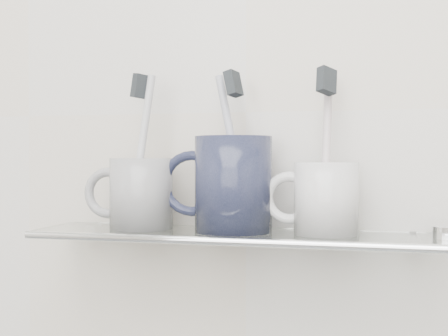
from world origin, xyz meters
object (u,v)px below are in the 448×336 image
(mug_center, at_px, (233,184))
(mug_right, at_px, (326,198))
(mug_left, at_px, (141,194))
(shelf_glass, at_px, (235,235))

(mug_center, xyz_separation_m, mug_right, (0.11, 0.00, -0.02))
(mug_left, relative_size, mug_right, 1.06)
(shelf_glass, xyz_separation_m, mug_center, (-0.00, 0.00, 0.06))
(shelf_glass, xyz_separation_m, mug_left, (-0.12, 0.00, 0.05))
(shelf_glass, distance_m, mug_left, 0.13)
(mug_left, bearing_deg, mug_center, -5.01)
(shelf_glass, height_order, mug_left, mug_left)
(mug_left, bearing_deg, mug_right, -5.01)
(shelf_glass, distance_m, mug_right, 0.12)
(mug_left, bearing_deg, shelf_glass, -7.33)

